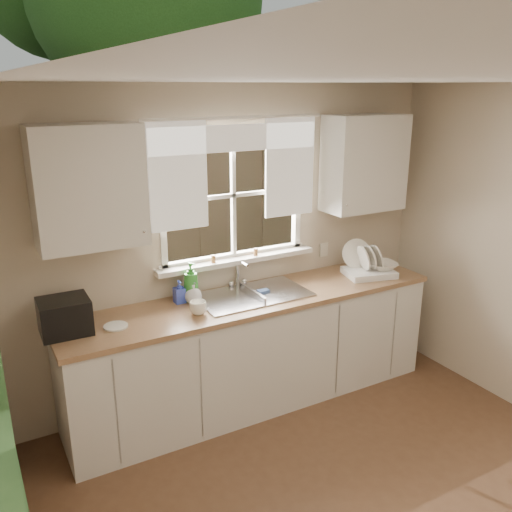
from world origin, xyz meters
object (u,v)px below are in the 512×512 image
dish_rack (368,268)px  soap_bottle_a (191,282)px  cup (198,308)px  black_appliance (65,316)px

dish_rack → soap_bottle_a: size_ratio=1.50×
cup → soap_bottle_a: bearing=75.4°
soap_bottle_a → cup: 0.28m
soap_bottle_a → black_appliance: soap_bottle_a is taller
dish_rack → black_appliance: 2.50m
dish_rack → black_appliance: size_ratio=1.45×
soap_bottle_a → cup: size_ratio=2.49×
dish_rack → cup: bearing=-178.0°
dish_rack → cup: dish_rack is taller
dish_rack → soap_bottle_a: bearing=172.8°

